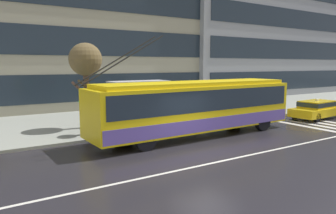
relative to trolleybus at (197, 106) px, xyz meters
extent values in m
plane|color=#242127|center=(-1.74, -2.97, -1.59)|extent=(160.00, 160.00, 0.00)
cube|color=gray|center=(-1.74, 6.60, -1.52)|extent=(80.00, 10.00, 0.14)
cube|color=beige|center=(7.18, -1.68, -1.59)|extent=(0.44, 4.40, 0.01)
cube|color=beige|center=(8.08, -1.68, -1.59)|extent=(0.44, 4.40, 0.01)
cube|color=beige|center=(8.98, -1.68, -1.59)|extent=(0.44, 4.40, 0.01)
cube|color=beige|center=(9.88, -1.68, -1.59)|extent=(0.44, 4.40, 0.01)
cube|color=silver|center=(-1.74, -4.17, -1.59)|extent=(72.00, 0.14, 0.01)
cube|color=yellow|center=(-0.02, 0.00, -0.04)|extent=(11.81, 2.88, 2.27)
cube|color=yellow|center=(-0.02, 0.00, 1.19)|extent=(11.10, 2.60, 0.20)
cube|color=#1E2833|center=(-0.02, 0.00, 0.41)|extent=(11.34, 2.89, 1.04)
cube|color=#614DA1|center=(-0.02, 0.00, -0.77)|extent=(11.69, 2.90, 0.63)
cube|color=#1E2833|center=(5.80, 0.16, 0.41)|extent=(0.18, 2.24, 1.13)
cube|color=black|center=(5.65, 0.16, 0.99)|extent=(0.21, 1.94, 0.28)
cylinder|color=black|center=(-4.37, 0.23, 2.40)|extent=(4.02, 0.17, 2.26)
cylinder|color=black|center=(-4.35, -0.47, 2.40)|extent=(4.02, 0.17, 2.26)
cylinder|color=black|center=(3.94, 1.23, -1.07)|extent=(1.05, 0.33, 1.04)
cylinder|color=black|center=(4.00, -1.01, -1.07)|extent=(1.05, 0.33, 1.04)
cylinder|color=black|center=(-3.81, 1.01, -1.07)|extent=(1.05, 0.33, 1.04)
cylinder|color=black|center=(-3.74, -1.23, -1.07)|extent=(1.05, 0.33, 1.04)
cube|color=yellow|center=(10.54, -0.26, -1.08)|extent=(4.79, 2.12, 0.55)
cube|color=yellow|center=(10.35, -0.27, -0.57)|extent=(2.62, 1.72, 0.48)
cube|color=#1E2833|center=(10.35, -0.27, -0.54)|extent=(2.67, 1.74, 0.31)
cube|color=silver|center=(10.35, -0.27, -0.26)|extent=(0.29, 0.18, 0.12)
cylinder|color=black|center=(12.02, 0.64, -1.28)|extent=(0.63, 0.24, 0.62)
cylinder|color=black|center=(8.95, 0.44, -1.28)|extent=(0.63, 0.24, 0.62)
cylinder|color=black|center=(9.06, -1.17, -1.28)|extent=(0.63, 0.24, 0.62)
cylinder|color=gray|center=(0.09, 3.01, -0.16)|extent=(0.08, 0.08, 2.58)
cylinder|color=gray|center=(-3.19, 3.01, -0.16)|extent=(0.08, 0.08, 2.58)
cylinder|color=gray|center=(0.09, 4.22, -0.16)|extent=(0.08, 0.08, 2.58)
cylinder|color=gray|center=(-3.19, 4.22, -0.16)|extent=(0.08, 0.08, 2.58)
cube|color=#99ADB2|center=(-1.55, 4.22, -0.11)|extent=(3.12, 0.04, 2.07)
cube|color=#B2B2B7|center=(-1.55, 3.61, 1.17)|extent=(3.58, 1.51, 0.08)
cube|color=brown|center=(-1.55, 3.91, -1.00)|extent=(2.30, 0.36, 0.08)
cylinder|color=#465842|center=(1.87, 4.21, -1.03)|extent=(0.14, 0.14, 0.84)
cylinder|color=#465842|center=(2.00, 4.30, -1.03)|extent=(0.14, 0.14, 0.84)
cylinder|color=maroon|center=(1.94, 4.26, -0.32)|extent=(0.50, 0.50, 0.57)
sphere|color=tan|center=(1.94, 4.26, 0.08)|extent=(0.23, 0.23, 0.23)
cone|color=#37549C|center=(1.84, 4.18, 0.38)|extent=(1.36, 1.36, 0.29)
cylinder|color=#333333|center=(1.84, 4.18, -0.14)|extent=(0.02, 0.02, 0.76)
cylinder|color=brown|center=(-4.88, 2.77, -1.03)|extent=(0.14, 0.14, 0.84)
cylinder|color=brown|center=(-5.00, 2.67, -1.03)|extent=(0.14, 0.14, 0.84)
cylinder|color=#272934|center=(-4.94, 2.72, -0.30)|extent=(0.51, 0.51, 0.63)
sphere|color=tan|center=(-4.94, 2.72, 0.13)|extent=(0.22, 0.22, 0.22)
cone|color=#248D52|center=(-5.02, 2.64, 0.42)|extent=(1.19, 1.19, 0.27)
cylinder|color=#333333|center=(-5.02, 2.64, -0.10)|extent=(0.02, 0.02, 0.78)
cylinder|color=navy|center=(-0.13, 2.68, -1.01)|extent=(0.14, 0.14, 0.88)
cylinder|color=navy|center=(0.03, 2.66, -1.01)|extent=(0.14, 0.14, 0.88)
cylinder|color=#452C2F|center=(-0.05, 2.67, -0.28)|extent=(0.39, 0.39, 0.58)
sphere|color=tan|center=(-0.05, 2.67, 0.13)|extent=(0.23, 0.23, 0.23)
cone|color=red|center=(0.07, 2.66, 0.42)|extent=(1.46, 1.46, 0.28)
cylinder|color=#333333|center=(0.07, 2.66, -0.10)|extent=(0.02, 0.02, 0.76)
cylinder|color=black|center=(-2.94, 2.40, -1.02)|extent=(0.14, 0.14, 0.86)
cylinder|color=black|center=(-2.96, 2.56, -1.02)|extent=(0.14, 0.14, 0.86)
cylinder|color=#534755|center=(-2.95, 2.48, -0.28)|extent=(0.39, 0.39, 0.63)
sphere|color=tan|center=(-2.95, 2.48, 0.14)|extent=(0.21, 0.21, 0.21)
cone|color=red|center=(-2.94, 2.36, 0.42)|extent=(1.47, 1.47, 0.31)
cylinder|color=#333333|center=(-2.94, 2.36, -0.11)|extent=(0.02, 0.02, 0.76)
cylinder|color=brown|center=(-4.45, 4.54, 0.21)|extent=(0.33, 0.33, 3.32)
cylinder|color=brown|center=(-4.74, 4.73, 1.88)|extent=(0.77, 0.57, 0.99)
cylinder|color=brown|center=(-4.93, 4.24, 0.82)|extent=(1.10, 0.77, 0.93)
cylinder|color=brown|center=(-4.75, 4.25, 1.07)|extent=(0.76, 0.73, 0.59)
sphere|color=brown|center=(-4.45, 4.54, 2.47)|extent=(1.86, 1.86, 1.86)
cube|color=#1E2833|center=(-2.06, 11.35, 0.37)|extent=(25.78, 0.06, 2.14)
cube|color=#1E2833|center=(-2.06, 11.35, 3.94)|extent=(25.78, 0.06, 2.14)
cube|color=gray|center=(22.91, 16.07, 7.24)|extent=(27.82, 10.65, 17.66)
cube|color=#1E2833|center=(22.91, 10.72, 0.35)|extent=(26.15, 0.06, 2.12)
cube|color=#1E2833|center=(22.91, 10.72, 3.88)|extent=(26.15, 0.06, 2.12)
cube|color=#1E2833|center=(22.91, 10.72, 7.42)|extent=(26.15, 0.06, 2.12)
camera|label=1|loc=(-10.14, -13.18, 2.16)|focal=33.77mm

